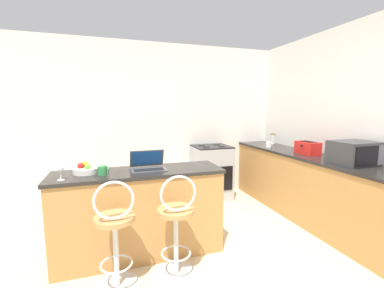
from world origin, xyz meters
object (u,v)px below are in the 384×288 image
stove_range (211,172)px  mug_white (269,144)px  storage_jar (273,139)px  microwave (354,153)px  fruit_bowl (86,169)px  bar_stool_near (115,239)px  wine_glass_short (60,169)px  toaster (308,148)px  bar_stool_far (176,230)px  laptop (148,165)px  mug_green (103,170)px

stove_range → mug_white: (0.81, -0.44, 0.51)m
stove_range → storage_jar: storage_jar is taller
microwave → fruit_bowl: bearing=169.1°
bar_stool_near → wine_glass_short: 0.79m
bar_stool_near → fruit_bowl: fruit_bowl is taller
bar_stool_near → toaster: size_ratio=3.10×
bar_stool_far → toaster: (2.06, 0.71, 0.54)m
storage_jar → fruit_bowl: (-3.01, -1.19, -0.06)m
wine_glass_short → fruit_bowl: (0.20, 0.21, -0.07)m
mug_white → fruit_bowl: 2.81m
laptop → microwave: microwave is taller
bar_stool_far → wine_glass_short: size_ratio=6.85×
microwave → mug_white: microwave is taller
microwave → wine_glass_short: bearing=173.7°
laptop → mug_white: size_ratio=3.59×
laptop → wine_glass_short: (-0.80, -0.17, 0.05)m
bar_stool_far → fruit_bowl: bearing=144.4°
fruit_bowl → storage_jar: bearing=21.6°
microwave → wine_glass_short: (-3.04, 0.34, -0.03)m
toaster → wine_glass_short: bearing=-173.1°
bar_stool_near → toaster: bearing=15.3°
bar_stool_near → wine_glass_short: bearing=141.9°
microwave → mug_green: bearing=171.0°
bar_stool_near → laptop: size_ratio=2.77×
fruit_bowl → toaster: bearing=3.2°
stove_range → fruit_bowl: size_ratio=3.64×
fruit_bowl → bar_stool_near: bearing=-66.3°
wine_glass_short → storage_jar: 3.50m
storage_jar → mug_white: bearing=-132.9°
microwave → mug_green: microwave is taller
mug_green → fruit_bowl: (-0.16, 0.12, -0.01)m
toaster → stove_range: (-0.96, 1.13, -0.54)m
fruit_bowl → microwave: bearing=-10.9°
mug_green → mug_white: (2.53, 0.96, 0.01)m
wine_glass_short → stove_range: bearing=35.9°
bar_stool_near → toaster: 2.74m
microwave → toaster: (-0.00, 0.70, -0.05)m
toaster → stove_range: toaster is taller
wine_glass_short → laptop: bearing=11.9°
bar_stool_far → fruit_bowl: (-0.77, 0.55, 0.49)m
bar_stool_far → mug_green: bearing=144.7°
bar_stool_far → stove_range: bearing=59.1°
toaster → storage_jar: storage_jar is taller
laptop → microwave: 2.29m
microwave → bar_stool_far: bearing=-179.8°
toaster → stove_range: 1.58m
laptop → microwave: bearing=-12.7°
stove_range → toaster: bearing=-49.5°
mug_green → storage_jar: bearing=24.7°
laptop → wine_glass_short: 0.82m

